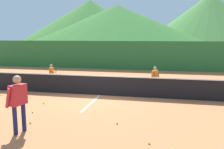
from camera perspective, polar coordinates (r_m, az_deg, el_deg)
The scene contains 17 objects.
ground_plane at distance 11.72m, azimuth -2.92°, elevation -4.89°, with size 120.00×120.00×0.00m, color #C67042.
line_baseline_far at distance 16.17m, azimuth 1.35°, elevation -0.99°, with size 12.21×0.08×0.01m, color white.
line_service_center at distance 11.72m, azimuth -2.92°, elevation -4.87°, with size 0.08×5.45×0.01m, color white.
tennis_net at distance 11.61m, azimuth -2.94°, elevation -2.49°, with size 11.98×0.08×1.05m.
instructor at distance 7.54m, azimuth -21.31°, elevation -5.35°, with size 0.44×0.84×1.71m.
student_0 at distance 14.48m, azimuth -14.06°, elevation 0.46°, with size 0.49×0.54×1.21m.
student_1 at distance 12.72m, azimuth 10.12°, elevation -0.40°, with size 0.41×0.70×1.27m.
tennis_ball_1 at distance 7.98m, azimuth 1.22°, elevation -11.40°, with size 0.07×0.07×0.07m, color yellow.
tennis_ball_3 at distance 8.44m, azimuth -18.76°, elevation -10.73°, with size 0.07×0.07×0.07m, color yellow.
tennis_ball_6 at distance 6.69m, azimuth 8.76°, elevation -15.70°, with size 0.07×0.07×0.07m, color yellow.
tennis_ball_7 at distance 10.63m, azimuth -15.87°, elevation -6.50°, with size 0.07×0.07×0.07m, color yellow.
tennis_ball_8 at distance 9.54m, azimuth -18.29°, elevation -8.41°, with size 0.07×0.07×0.07m, color yellow.
tennis_ball_9 at distance 12.77m, azimuth -24.74°, elevation -4.40°, with size 0.07×0.07×0.07m, color yellow.
windscreen_fence at distance 20.51m, azimuth 3.76°, elevation 4.53°, with size 26.86×0.08×2.42m, color #286B33.
hill_0 at distance 75.38m, azimuth -5.13°, elevation 12.05°, with size 45.45×45.45×13.61m, color #38702D.
hill_1 at distance 81.89m, azimuth 21.94°, elevation 11.91°, with size 42.18×42.18×15.64m, color #427A38.
hill_2 at distance 68.19m, azimuth 1.28°, elevation 11.44°, with size 52.80×52.80×11.32m, color #2D6628.
Camera 1 is at (2.96, -10.99, 2.82)m, focal length 38.68 mm.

